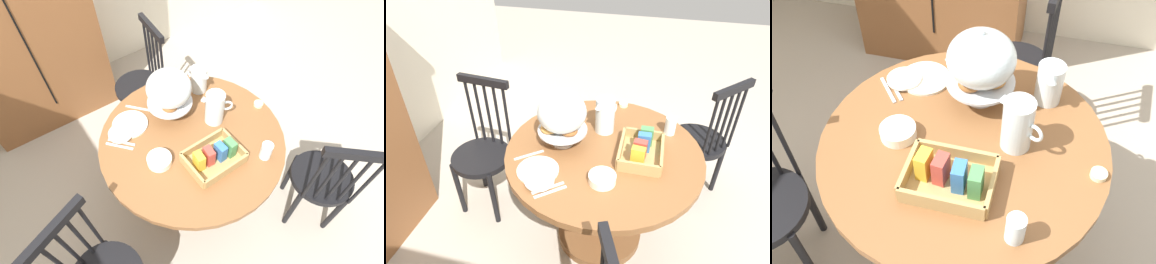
{
  "view_description": "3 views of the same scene",
  "coord_description": "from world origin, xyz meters",
  "views": [
    {
      "loc": [
        -0.71,
        -0.91,
        2.17
      ],
      "look_at": [
        -0.08,
        -0.05,
        0.79
      ],
      "focal_mm": 27.82,
      "sensor_mm": 36.0,
      "label": 1
    },
    {
      "loc": [
        -1.53,
        -0.26,
        1.92
      ],
      "look_at": [
        -0.08,
        0.1,
        0.84
      ],
      "focal_mm": 31.07,
      "sensor_mm": 36.0,
      "label": 2
    },
    {
      "loc": [
        0.18,
        -1.07,
        1.97
      ],
      "look_at": [
        -0.08,
        -0.05,
        0.79
      ],
      "focal_mm": 39.68,
      "sensor_mm": 36.0,
      "label": 3
    }
  ],
  "objects": [
    {
      "name": "soup_spoon",
      "position": [
        -0.23,
        0.35,
        0.74
      ],
      "size": [
        0.12,
        0.14,
        0.01
      ],
      "primitive_type": "cube",
      "rotation": [
        0.0,
        0.0,
        8.55
      ],
      "color": "silver",
      "rests_on": "dining_table"
    },
    {
      "name": "dining_table",
      "position": [
        -0.08,
        -0.05,
        0.51
      ],
      "size": [
        1.11,
        1.11,
        0.74
      ],
      "color": "brown",
      "rests_on": "ground_plane"
    },
    {
      "name": "ground_plane",
      "position": [
        0.0,
        0.0,
        0.0
      ],
      "size": [
        10.0,
        10.0,
        0.0
      ],
      "primitive_type": "plane",
      "color": "#A89E8E"
    },
    {
      "name": "orange_juice_pitcher",
      "position": [
        0.11,
        -0.02,
        0.84
      ],
      "size": [
        0.18,
        0.12,
        0.22
      ],
      "color": "silver",
      "rests_on": "dining_table"
    },
    {
      "name": "drinking_glass",
      "position": [
        0.18,
        -0.4,
        0.8
      ],
      "size": [
        0.06,
        0.06,
        0.11
      ],
      "primitive_type": "cylinder",
      "color": "silver",
      "rests_on": "dining_table"
    },
    {
      "name": "milk_pitcher",
      "position": [
        0.2,
        0.26,
        0.82
      ],
      "size": [
        0.11,
        0.19,
        0.18
      ],
      "color": "silver",
      "rests_on": "dining_table"
    },
    {
      "name": "pastry_stand_with_dome",
      "position": [
        -0.07,
        0.2,
        0.94
      ],
      "size": [
        0.28,
        0.28,
        0.34
      ],
      "color": "silver",
      "rests_on": "dining_table"
    },
    {
      "name": "cereal_basket",
      "position": [
        -0.08,
        -0.25,
        0.78
      ],
      "size": [
        0.32,
        0.24,
        0.12
      ],
      "color": "tan",
      "rests_on": "dining_table"
    },
    {
      "name": "table_knife",
      "position": [
        -0.44,
        0.17,
        0.74
      ],
      "size": [
        0.12,
        0.14,
        0.01
      ],
      "primitive_type": "cube",
      "rotation": [
        0.0,
        0.0,
        8.55
      ],
      "color": "silver",
      "rests_on": "dining_table"
    },
    {
      "name": "windsor_chair_by_cabinet",
      "position": [
        0.03,
        0.8,
        0.45
      ],
      "size": [
        0.4,
        0.4,
        0.97
      ],
      "color": "black",
      "rests_on": "ground_plane"
    },
    {
      "name": "cereal_bowl",
      "position": [
        -0.33,
        -0.08,
        0.76
      ],
      "size": [
        0.14,
        0.14,
        0.04
      ],
      "primitive_type": "cylinder",
      "color": "white",
      "rests_on": "dining_table"
    },
    {
      "name": "butter_dish",
      "position": [
        0.42,
        -0.09,
        0.75
      ],
      "size": [
        0.06,
        0.06,
        0.02
      ],
      "primitive_type": "cylinder",
      "color": "beige",
      "rests_on": "dining_table"
    },
    {
      "name": "dinner_fork",
      "position": [
        -0.46,
        0.15,
        0.74
      ],
      "size": [
        0.12,
        0.14,
        0.01
      ],
      "primitive_type": "cube",
      "rotation": [
        0.0,
        0.0,
        8.55
      ],
      "color": "silver",
      "rests_on": "dining_table"
    },
    {
      "name": "china_plate_small",
      "position": [
        -0.41,
        0.22,
        0.76
      ],
      "size": [
        0.15,
        0.15,
        0.01
      ],
      "primitive_type": "cylinder",
      "color": "white",
      "rests_on": "china_plate_large"
    },
    {
      "name": "china_plate_large",
      "position": [
        -0.33,
        0.26,
        0.75
      ],
      "size": [
        0.22,
        0.22,
        0.01
      ],
      "primitive_type": "cylinder",
      "color": "white",
      "rests_on": "dining_table"
    }
  ]
}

